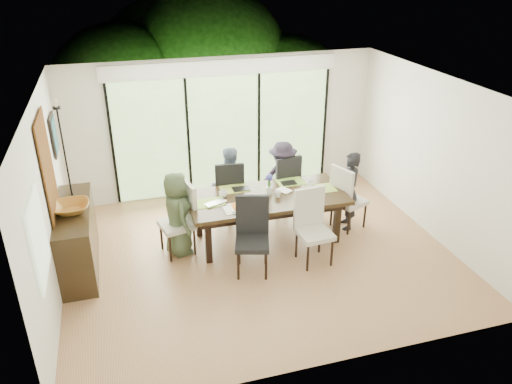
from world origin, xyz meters
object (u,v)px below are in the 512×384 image
object	(u,v)px
chair_far_left	(229,189)
chair_near_right	(315,228)
table_top	(267,197)
person_right_end	(349,191)
person_left_end	(177,214)
vase	(269,190)
bowl	(71,208)
sideboard	(77,238)
chair_left_end	(176,220)
person_far_right	(282,178)
cup_c	(311,185)
laptop	(217,204)
cup_a	(223,194)
cup_b	(278,194)
chair_near_left	(252,238)
chair_far_right	(282,183)
chair_right_end	(350,196)
person_far_left	(229,185)

from	to	relation	value
chair_far_left	chair_near_right	world-z (taller)	same
table_top	person_right_end	xyz separation A→B (m)	(1.48, 0.00, -0.08)
person_left_end	vase	xyz separation A→B (m)	(1.53, 0.05, 0.18)
person_left_end	bowl	xyz separation A→B (m)	(-1.53, -0.09, 0.38)
vase	sideboard	bearing A→B (deg)	-179.23
vase	chair_left_end	bearing A→B (deg)	-178.15
person_far_right	cup_c	xyz separation A→B (m)	(0.25, -0.73, 0.17)
chair_left_end	laptop	xyz separation A→B (m)	(0.65, -0.10, 0.23)
cup_a	cup_b	bearing A→B (deg)	-16.39
chair_near_left	cup_b	size ratio (longest dim) A/B	11.00
chair_near_right	person_right_end	bearing A→B (deg)	37.25
chair_far_right	cup_a	size ratio (longest dim) A/B	8.87
chair_far_right	person_left_end	distance (m)	2.20
chair_right_end	sideboard	size ratio (longest dim) A/B	0.66
person_right_end	cup_a	distance (m)	2.19
person_far_right	person_far_left	bearing A→B (deg)	12.54
person_far_left	bowl	distance (m)	2.74
chair_left_end	sideboard	xyz separation A→B (m)	(-1.51, 0.01, -0.09)
person_far_right	person_left_end	bearing A→B (deg)	34.78
chair_left_end	person_right_end	bearing A→B (deg)	77.38
chair_right_end	laptop	xyz separation A→B (m)	(-2.35, -0.10, 0.23)
sideboard	vase	bearing A→B (deg)	0.77
laptop	cup_a	bearing A→B (deg)	37.23
chair_far_right	table_top	bearing A→B (deg)	47.03
chair_left_end	chair_far_right	xyz separation A→B (m)	(2.05, 0.85, 0.00)
person_right_end	person_far_right	distance (m)	1.25
cup_a	bowl	size ratio (longest dim) A/B	0.25
person_far_right	cup_c	world-z (taller)	person_far_right
chair_near_left	person_far_right	distance (m)	2.00
chair_near_right	cup_b	size ratio (longest dim) A/B	11.00
person_far_right	vase	xyz separation A→B (m)	(-0.50, -0.78, 0.18)
vase	laptop	world-z (taller)	vase
person_far_right	chair_left_end	bearing A→B (deg)	34.58
vase	bowl	distance (m)	3.07
vase	table_top	bearing A→B (deg)	-135.00
vase	cup_b	bearing A→B (deg)	-56.31
chair_near_left	sideboard	bearing A→B (deg)	176.95
chair_near_left	bowl	world-z (taller)	chair_near_left
table_top	cup_b	size ratio (longest dim) A/B	24.00
person_left_end	bowl	bearing A→B (deg)	83.30
person_left_end	chair_near_right	bearing A→B (deg)	-123.83
chair_left_end	person_right_end	distance (m)	2.98
laptop	cup_b	xyz separation A→B (m)	(1.00, 0.00, 0.04)
sideboard	chair_near_left	bearing A→B (deg)	-19.34
chair_near_right	bowl	size ratio (longest dim) A/B	2.23
table_top	vase	distance (m)	0.12
table_top	chair_far_right	bearing A→B (deg)	57.09
person_right_end	vase	distance (m)	1.44
chair_near_right	chair_left_end	bearing A→B (deg)	152.14
person_left_end	cup_b	size ratio (longest dim) A/B	12.90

